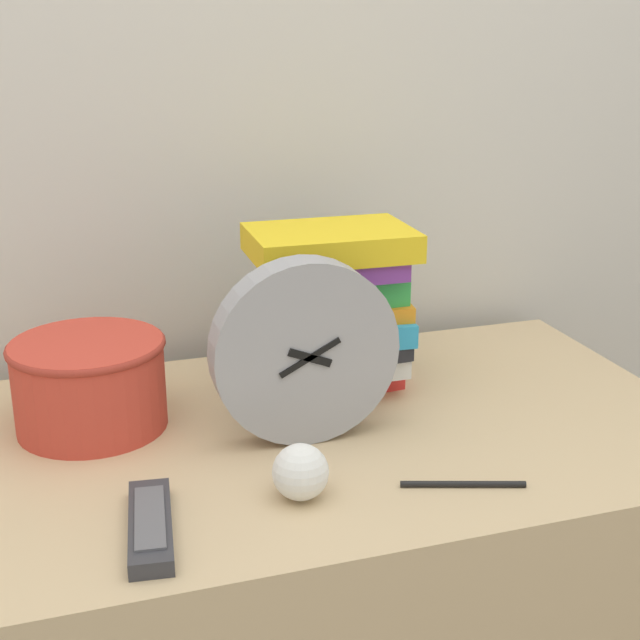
{
  "coord_description": "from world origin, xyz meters",
  "views": [
    {
      "loc": [
        -0.25,
        -0.77,
        1.3
      ],
      "look_at": [
        0.12,
        0.38,
        0.88
      ],
      "focal_mm": 50.0,
      "sensor_mm": 36.0,
      "label": 1
    }
  ],
  "objects_px": {
    "desk_clock": "(305,352)",
    "crumpled_paper_ball": "(301,472)",
    "basket": "(89,381)",
    "pen": "(463,484)",
    "book_stack": "(333,306)",
    "tv_remote": "(150,525)"
  },
  "relations": [
    {
      "from": "tv_remote",
      "to": "pen",
      "type": "relative_size",
      "value": 1.21
    },
    {
      "from": "pen",
      "to": "desk_clock",
      "type": "bearing_deg",
      "value": 127.75
    },
    {
      "from": "basket",
      "to": "pen",
      "type": "distance_m",
      "value": 0.53
    },
    {
      "from": "desk_clock",
      "to": "pen",
      "type": "height_order",
      "value": "desk_clock"
    },
    {
      "from": "book_stack",
      "to": "basket",
      "type": "bearing_deg",
      "value": -175.15
    },
    {
      "from": "desk_clock",
      "to": "basket",
      "type": "relative_size",
      "value": 1.17
    },
    {
      "from": "book_stack",
      "to": "pen",
      "type": "distance_m",
      "value": 0.38
    },
    {
      "from": "crumpled_paper_ball",
      "to": "pen",
      "type": "distance_m",
      "value": 0.2
    },
    {
      "from": "book_stack",
      "to": "crumpled_paper_ball",
      "type": "distance_m",
      "value": 0.36
    },
    {
      "from": "desk_clock",
      "to": "pen",
      "type": "relative_size",
      "value": 1.7
    },
    {
      "from": "crumpled_paper_ball",
      "to": "tv_remote",
      "type": "bearing_deg",
      "value": -172.48
    },
    {
      "from": "book_stack",
      "to": "pen",
      "type": "bearing_deg",
      "value": -81.3
    },
    {
      "from": "desk_clock",
      "to": "basket",
      "type": "distance_m",
      "value": 0.31
    },
    {
      "from": "basket",
      "to": "tv_remote",
      "type": "distance_m",
      "value": 0.31
    },
    {
      "from": "tv_remote",
      "to": "pen",
      "type": "distance_m",
      "value": 0.38
    },
    {
      "from": "basket",
      "to": "pen",
      "type": "height_order",
      "value": "basket"
    },
    {
      "from": "basket",
      "to": "pen",
      "type": "xyz_separation_m",
      "value": [
        0.42,
        -0.32,
        -0.07
      ]
    },
    {
      "from": "desk_clock",
      "to": "crumpled_paper_ball",
      "type": "xyz_separation_m",
      "value": [
        -0.05,
        -0.15,
        -0.09
      ]
    },
    {
      "from": "desk_clock",
      "to": "pen",
      "type": "xyz_separation_m",
      "value": [
        0.15,
        -0.19,
        -0.12
      ]
    },
    {
      "from": "basket",
      "to": "tv_remote",
      "type": "height_order",
      "value": "basket"
    },
    {
      "from": "tv_remote",
      "to": "book_stack",
      "type": "bearing_deg",
      "value": 45.55
    },
    {
      "from": "tv_remote",
      "to": "basket",
      "type": "bearing_deg",
      "value": 97.5
    }
  ]
}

